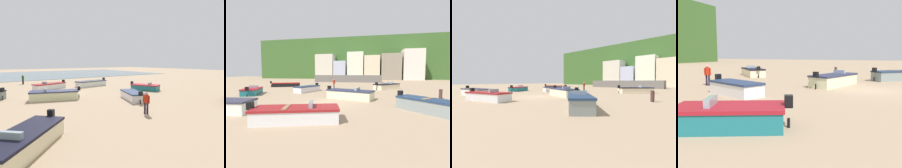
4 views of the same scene
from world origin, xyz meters
The scene contains 17 objects.
ground_plane centered at (0.00, 0.00, 0.00)m, with size 160.00×160.00×0.00m, color tan.
headland_hill centered at (0.00, 66.00, 8.54)m, with size 90.00×32.00×17.08m, color #375C28.
harbor_pier centered at (-2.46, 30.00, 0.95)m, with size 18.31×2.40×1.91m, color #64605C.
townhouse_far_left centered at (-13.56, 46.73, 4.82)m, with size 6.89×5.47×9.64m, color beige.
townhouse_left centered at (-7.55, 46.91, 3.51)m, with size 4.65×5.83×7.02m, color #ACB3CE.
townhouse_centre_left centered at (-1.64, 46.66, 5.13)m, with size 5.91×5.32×10.27m, color silver.
townhouse_centre centered at (4.41, 47.38, 4.43)m, with size 5.54×6.76×8.87m, color beige.
boat_white_0 centered at (-6.41, -4.25, 0.44)m, with size 5.18×2.38×1.18m.
boat_teal_1 centered at (-10.24, 3.46, 0.40)m, with size 3.02×3.92×1.09m.
boat_cream_2 centered at (6.23, 12.85, 0.44)m, with size 4.39×4.46×1.18m.
boat_white_3 centered at (-0.30, -4.95, 0.41)m, with size 4.78×2.78×1.11m.
boat_cream_4 centered at (1.60, 2.73, 0.46)m, with size 4.96×3.01×1.21m.
boat_black_5 centered at (-11.69, 13.60, 0.37)m, with size 5.19×3.29×1.05m.
boat_white_6 centered at (-4.78, 7.19, 0.41)m, with size 2.73×4.08×1.13m.
boat_grey_7 centered at (7.70, -1.92, 0.47)m, with size 4.63×4.84×1.23m.
mooring_post_near_water centered at (10.48, 4.53, 0.48)m, with size 0.30×0.30×0.95m, color #472B29.
beach_walker_distant centered at (-2.09, 11.71, 0.95)m, with size 0.43×0.53×1.62m.
Camera 3 is at (14.00, -9.75, 1.77)m, focal length 24.03 mm.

